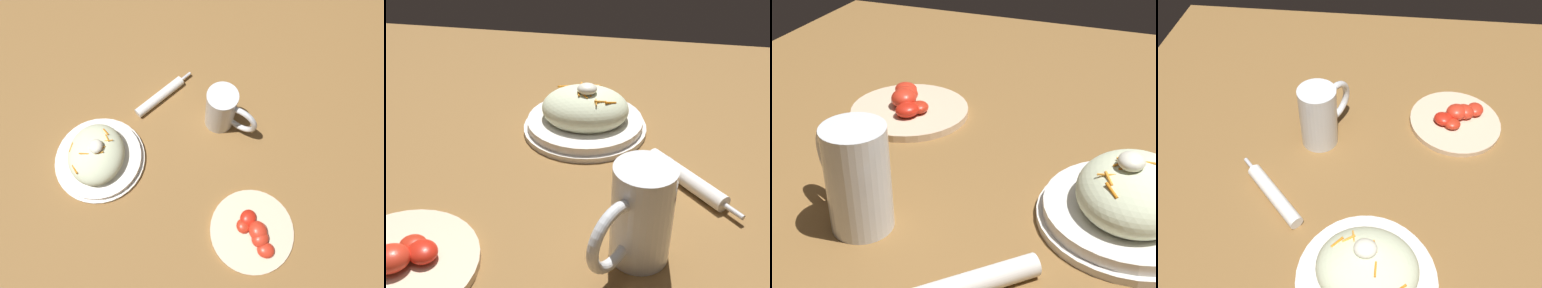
% 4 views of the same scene
% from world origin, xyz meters
% --- Properties ---
extents(ground_plane, '(1.43, 1.43, 0.00)m').
position_xyz_m(ground_plane, '(0.00, 0.00, 0.00)').
color(ground_plane, olive).
extents(salad_plate, '(0.24, 0.24, 0.10)m').
position_xyz_m(salad_plate, '(-0.06, -0.16, 0.03)').
color(salad_plate, white).
rests_on(salad_plate, ground_plane).
extents(beer_mug, '(0.10, 0.14, 0.14)m').
position_xyz_m(beer_mug, '(-0.19, 0.16, 0.06)').
color(beer_mug, white).
rests_on(beer_mug, ground_plane).
extents(napkin_roll, '(0.15, 0.15, 0.03)m').
position_xyz_m(napkin_roll, '(-0.26, -0.01, 0.01)').
color(napkin_roll, white).
rests_on(napkin_roll, ground_plane).
extents(tomato_plate, '(0.21, 0.21, 0.04)m').
position_xyz_m(tomato_plate, '(0.11, 0.24, 0.01)').
color(tomato_plate, beige).
rests_on(tomato_plate, ground_plane).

